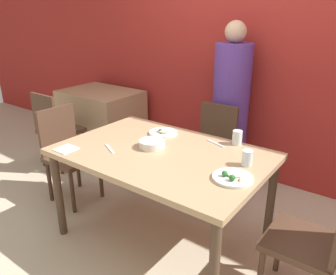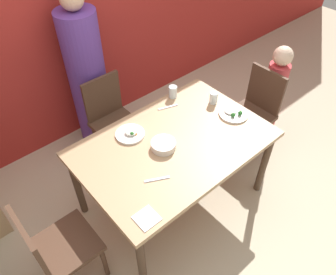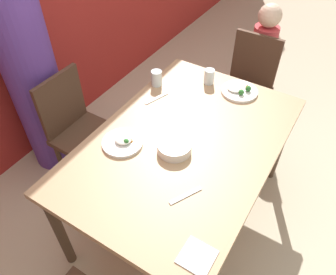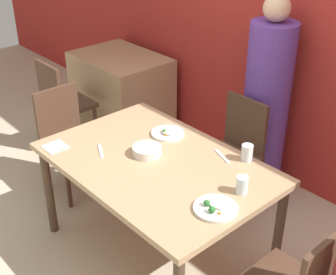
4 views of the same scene
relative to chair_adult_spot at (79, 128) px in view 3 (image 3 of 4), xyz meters
name	(u,v)px [view 3 (image 3 of 4)]	position (x,y,z in m)	size (l,w,h in m)	color
ground_plane	(181,212)	(0.05, -0.83, -0.47)	(10.00, 10.00, 0.00)	beige
dining_table	(184,149)	(0.05, -0.83, 0.19)	(1.48, 0.98, 0.74)	tan
chair_adult_spot	(79,128)	(0.00, 0.00, 0.00)	(0.40, 0.40, 0.87)	#4C3323
chair_child_spot	(246,85)	(1.13, -0.81, 0.00)	(0.40, 0.40, 0.87)	#4C3323
person_adult	(34,83)	(0.00, 0.35, 0.26)	(0.36, 0.36, 1.60)	#5B3893
person_child	(259,66)	(1.40, -0.81, 0.04)	(0.20, 0.20, 1.05)	#C63D42
bowl_curry	(174,147)	(-0.05, -0.82, 0.30)	(0.19, 0.19, 0.06)	silver
plate_rice_adult	(123,142)	(-0.15, -0.54, 0.28)	(0.23, 0.23, 0.05)	white
plate_rice_child	(239,90)	(0.64, -0.91, 0.28)	(0.24, 0.24, 0.06)	white
glass_water_tall	(209,76)	(0.63, -0.69, 0.32)	(0.07, 0.07, 0.10)	silver
glass_water_short	(157,78)	(0.42, -0.39, 0.32)	(0.07, 0.07, 0.11)	silver
napkin_folded	(197,257)	(-0.52, -1.22, 0.27)	(0.14, 0.14, 0.01)	white
fork_steel	(186,196)	(-0.28, -1.02, 0.27)	(0.17, 0.10, 0.01)	silver
spoon_steel	(157,98)	(0.29, -0.48, 0.27)	(0.18, 0.08, 0.01)	silver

